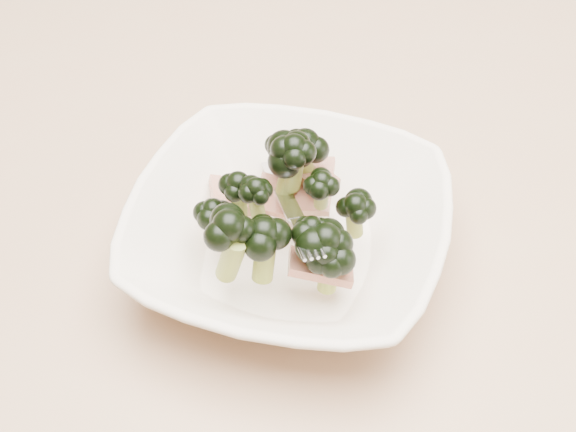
% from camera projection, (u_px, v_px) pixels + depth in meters
% --- Properties ---
extents(dining_table, '(1.20, 0.80, 0.75)m').
position_uv_depth(dining_table, '(343.00, 285.00, 0.76)').
color(dining_table, tan).
rests_on(dining_table, ground).
extents(broccoli_dish, '(0.29, 0.29, 0.11)m').
position_uv_depth(broccoli_dish, '(288.00, 228.00, 0.63)').
color(broccoli_dish, '#F6E5D0').
rests_on(broccoli_dish, dining_table).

